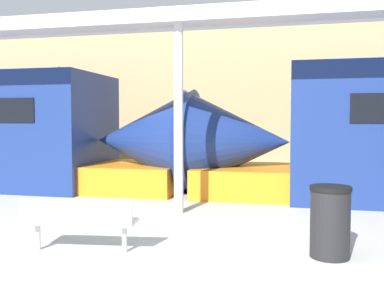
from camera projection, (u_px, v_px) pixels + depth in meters
name	position (u px, v px, depth m)	size (l,w,h in m)	color
ground_plane	(164.00, 288.00, 4.70)	(60.00, 60.00, 0.00)	#B2AFA8
station_wall	(251.00, 101.00, 14.76)	(56.00, 0.20, 5.00)	tan
bench_near	(79.00, 219.00, 5.94)	(1.62, 0.64, 0.77)	silver
trash_bin	(330.00, 222.00, 5.74)	(0.55, 0.55, 0.97)	black
support_column_near	(178.00, 120.00, 8.42)	(0.19, 0.19, 3.71)	silver
canopy_beam	(178.00, 17.00, 8.31)	(28.00, 0.60, 0.28)	#B7B7BC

